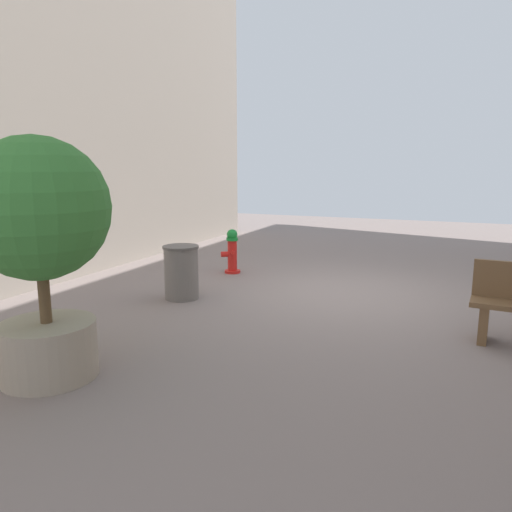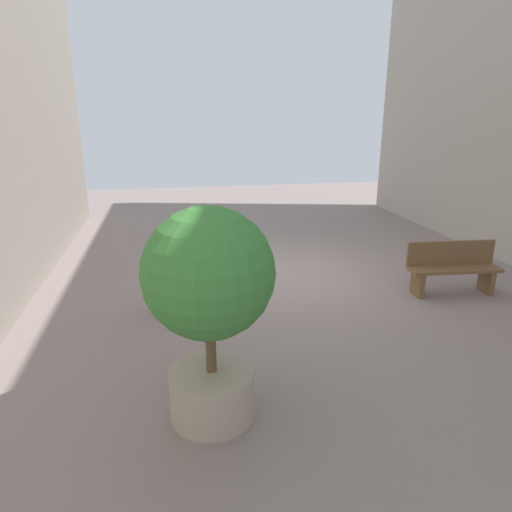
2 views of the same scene
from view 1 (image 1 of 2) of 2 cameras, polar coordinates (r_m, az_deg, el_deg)
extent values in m
plane|color=gray|center=(8.07, 10.53, -4.33)|extent=(23.40, 23.40, 0.00)
cylinder|color=red|center=(9.44, -2.79, -1.83)|extent=(0.31, 0.31, 0.05)
cylinder|color=red|center=(9.38, -2.81, 0.07)|extent=(0.18, 0.18, 0.59)
cylinder|color=#198C33|center=(9.33, -2.82, 2.02)|extent=(0.23, 0.23, 0.06)
sphere|color=#198C33|center=(9.32, -2.83, 2.55)|extent=(0.21, 0.21, 0.21)
cylinder|color=red|center=(9.24, -2.66, 0.35)|extent=(0.14, 0.15, 0.08)
cylinder|color=red|center=(9.50, -2.96, 0.63)|extent=(0.14, 0.15, 0.08)
cylinder|color=red|center=(9.35, -3.71, 0.21)|extent=(0.18, 0.17, 0.11)
cube|color=brown|center=(6.37, 25.24, -7.13)|extent=(0.13, 0.40, 0.45)
cylinder|color=tan|center=(5.24, -23.23, -10.11)|extent=(0.92, 0.92, 0.56)
cylinder|color=brown|center=(5.06, -23.75, -3.40)|extent=(0.11, 0.11, 0.70)
sphere|color=#3D8438|center=(4.94, -24.39, 5.13)|extent=(1.35, 1.35, 1.35)
cylinder|color=slate|center=(7.64, -8.78, -2.04)|extent=(0.53, 0.53, 0.80)
cylinder|color=#5B5551|center=(7.56, -8.87, 1.05)|extent=(0.56, 0.56, 0.04)
camera|label=2|loc=(4.21, -83.52, 17.25)|focal=32.01mm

